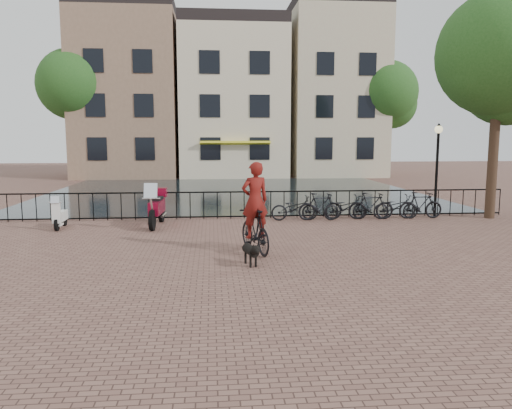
{
  "coord_description": "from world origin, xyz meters",
  "views": [
    {
      "loc": [
        -1.19,
        -10.37,
        3.02
      ],
      "look_at": [
        0.0,
        3.0,
        1.2
      ],
      "focal_mm": 35.0,
      "sensor_mm": 36.0,
      "label": 1
    }
  ],
  "objects": [
    {
      "name": "ground",
      "position": [
        0.0,
        0.0,
        0.0
      ],
      "size": [
        100.0,
        100.0,
        0.0
      ],
      "primitive_type": "plane",
      "color": "brown",
      "rests_on": "ground"
    },
    {
      "name": "motorcycle",
      "position": [
        -3.07,
        6.65,
        0.8
      ],
      "size": [
        0.7,
        2.26,
        1.59
      ],
      "rotation": [
        0.0,
        0.0,
        -0.08
      ],
      "color": "maroon",
      "rests_on": "ground"
    },
    {
      "name": "parked_bike_5",
      "position": [
        6.55,
        7.4,
        0.5
      ],
      "size": [
        1.68,
        0.52,
        1.0
      ],
      "primitive_type": "imported",
      "rotation": [
        0.0,
        0.0,
        1.6
      ],
      "color": "black",
      "rests_on": "ground"
    },
    {
      "name": "canal_house_left",
      "position": [
        -7.5,
        30.0,
        6.4
      ],
      "size": [
        7.5,
        9.0,
        12.8
      ],
      "color": "#81614B",
      "rests_on": "ground"
    },
    {
      "name": "canal_house_right",
      "position": [
        8.5,
        30.0,
        6.65
      ],
      "size": [
        7.0,
        9.0,
        13.3
      ],
      "color": "#C6AF93",
      "rests_on": "ground"
    },
    {
      "name": "tree_far_left",
      "position": [
        -11.0,
        27.0,
        6.73
      ],
      "size": [
        5.04,
        5.04,
        9.27
      ],
      "color": "black",
      "rests_on": "ground"
    },
    {
      "name": "tree_far_right",
      "position": [
        12.0,
        27.0,
        6.35
      ],
      "size": [
        4.76,
        4.76,
        8.76
      ],
      "color": "black",
      "rests_on": "ground"
    },
    {
      "name": "railing",
      "position": [
        0.0,
        8.0,
        0.5
      ],
      "size": [
        20.0,
        0.05,
        1.02
      ],
      "color": "black",
      "rests_on": "ground"
    },
    {
      "name": "lamp_post",
      "position": [
        7.2,
        7.6,
        2.38
      ],
      "size": [
        0.3,
        0.3,
        3.45
      ],
      "color": "black",
      "rests_on": "ground"
    },
    {
      "name": "canal_house_mid",
      "position": [
        0.5,
        30.0,
        5.9
      ],
      "size": [
        8.0,
        9.5,
        11.8
      ],
      "color": "beige",
      "rests_on": "ground"
    },
    {
      "name": "parked_bike_2",
      "position": [
        3.7,
        7.4,
        0.45
      ],
      "size": [
        1.79,
        0.85,
        0.9
      ],
      "primitive_type": "imported",
      "rotation": [
        0.0,
        0.0,
        1.72
      ],
      "color": "black",
      "rests_on": "ground"
    },
    {
      "name": "scooter",
      "position": [
        -6.23,
        6.52,
        0.58
      ],
      "size": [
        0.4,
        1.27,
        1.16
      ],
      "rotation": [
        0.0,
        0.0,
        0.03
      ],
      "color": "white",
      "rests_on": "ground"
    },
    {
      "name": "canal_water",
      "position": [
        0.0,
        17.3,
        0.0
      ],
      "size": [
        20.0,
        20.0,
        0.0
      ],
      "primitive_type": "plane",
      "color": "black",
      "rests_on": "ground"
    },
    {
      "name": "tree_near_right",
      "position": [
        9.2,
        7.3,
        5.97
      ],
      "size": [
        4.48,
        4.48,
        8.24
      ],
      "color": "black",
      "rests_on": "ground"
    },
    {
      "name": "parked_bike_3",
      "position": [
        4.65,
        7.4,
        0.5
      ],
      "size": [
        1.69,
        0.57,
        1.0
      ],
      "primitive_type": "imported",
      "rotation": [
        0.0,
        0.0,
        1.51
      ],
      "color": "black",
      "rests_on": "ground"
    },
    {
      "name": "parked_bike_4",
      "position": [
        5.6,
        7.4,
        0.45
      ],
      "size": [
        1.73,
        0.64,
        0.9
      ],
      "primitive_type": "imported",
      "rotation": [
        0.0,
        0.0,
        1.59
      ],
      "color": "black",
      "rests_on": "ground"
    },
    {
      "name": "parked_bike_0",
      "position": [
        1.8,
        7.4,
        0.45
      ],
      "size": [
        1.73,
        0.65,
        0.9
      ],
      "primitive_type": "imported",
      "rotation": [
        0.0,
        0.0,
        1.6
      ],
      "color": "black",
      "rests_on": "ground"
    },
    {
      "name": "cyclist",
      "position": [
        -0.07,
        2.47,
        1.06
      ],
      "size": [
        1.12,
        2.12,
        2.79
      ],
      "rotation": [
        0.0,
        0.0,
        3.42
      ],
      "color": "black",
      "rests_on": "ground"
    },
    {
      "name": "parked_bike_1",
      "position": [
        2.75,
        7.4,
        0.5
      ],
      "size": [
        1.7,
        0.65,
        1.0
      ],
      "primitive_type": "imported",
      "rotation": [
        0.0,
        0.0,
        1.68
      ],
      "color": "black",
      "rests_on": "ground"
    },
    {
      "name": "dog",
      "position": [
        -0.3,
        1.13,
        0.29
      ],
      "size": [
        0.48,
        0.9,
        0.58
      ],
      "rotation": [
        0.0,
        0.0,
        0.24
      ],
      "color": "black",
      "rests_on": "ground"
    }
  ]
}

